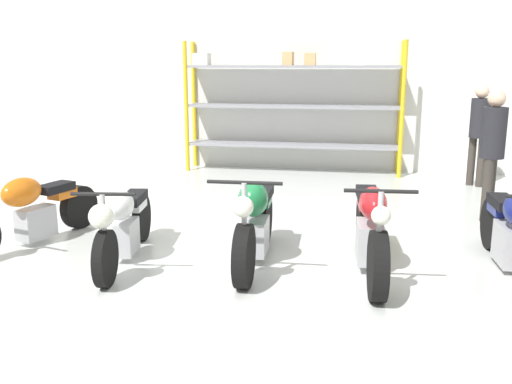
# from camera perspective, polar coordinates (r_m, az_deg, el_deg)

# --- Properties ---
(ground_plane) EXTENTS (30.00, 30.00, 0.00)m
(ground_plane) POSITION_cam_1_polar(r_m,az_deg,el_deg) (6.20, -0.64, -7.14)
(ground_plane) COLOR silver
(back_wall) EXTENTS (30.00, 0.08, 3.60)m
(back_wall) POSITION_cam_1_polar(r_m,az_deg,el_deg) (11.50, 4.68, 11.25)
(back_wall) COLOR silver
(back_wall) RESTS_ON ground_plane
(shelving_rack) EXTENTS (4.19, 0.63, 2.51)m
(shelving_rack) POSITION_cam_1_polar(r_m,az_deg,el_deg) (11.16, 3.45, 9.06)
(shelving_rack) COLOR gold
(shelving_rack) RESTS_ON ground_plane
(motorcycle_orange) EXTENTS (0.91, 2.06, 0.95)m
(motorcycle_orange) POSITION_cam_1_polar(r_m,az_deg,el_deg) (7.19, -21.77, -1.68)
(motorcycle_orange) COLOR black
(motorcycle_orange) RESTS_ON ground_plane
(motorcycle_white) EXTENTS (0.62, 2.02, 0.92)m
(motorcycle_white) POSITION_cam_1_polar(r_m,az_deg,el_deg) (6.28, -13.07, -3.05)
(motorcycle_white) COLOR black
(motorcycle_white) RESTS_ON ground_plane
(motorcycle_green) EXTENTS (0.72, 2.01, 1.04)m
(motorcycle_green) POSITION_cam_1_polar(r_m,az_deg,el_deg) (6.08, -0.13, -3.06)
(motorcycle_green) COLOR black
(motorcycle_green) RESTS_ON ground_plane
(motorcycle_red) EXTENTS (0.65, 2.19, 1.03)m
(motorcycle_red) POSITION_cam_1_polar(r_m,az_deg,el_deg) (5.99, 11.39, -3.62)
(motorcycle_red) COLOR black
(motorcycle_red) RESTS_ON ground_plane
(motorcycle_blue) EXTENTS (0.59, 2.02, 0.96)m
(motorcycle_blue) POSITION_cam_1_polar(r_m,az_deg,el_deg) (6.44, 24.20, -3.67)
(motorcycle_blue) COLOR black
(motorcycle_blue) RESTS_ON ground_plane
(person_browsing) EXTENTS (0.42, 0.42, 1.77)m
(person_browsing) POSITION_cam_1_polar(r_m,az_deg,el_deg) (8.29, 22.59, 4.46)
(person_browsing) COLOR #38332D
(person_browsing) RESTS_ON ground_plane
(person_near_rack) EXTENTS (0.45, 0.45, 1.75)m
(person_near_rack) POSITION_cam_1_polar(r_m,az_deg,el_deg) (10.55, 21.42, 6.08)
(person_near_rack) COLOR #38332D
(person_near_rack) RESTS_ON ground_plane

